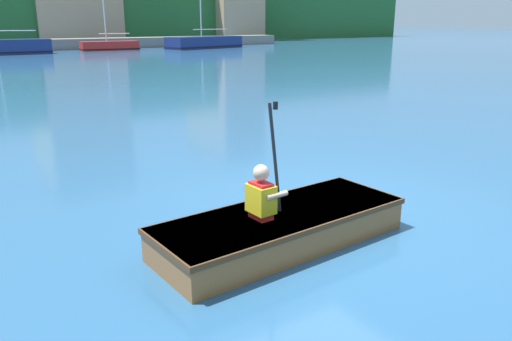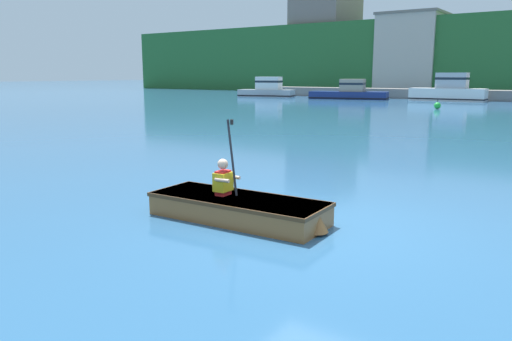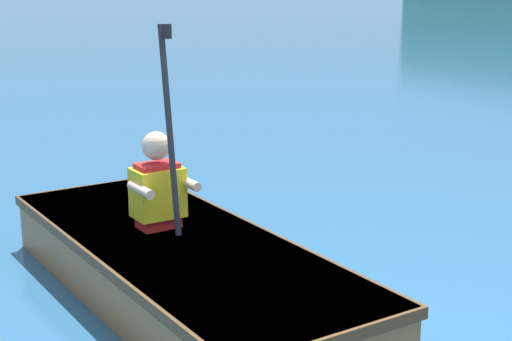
# 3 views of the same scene
# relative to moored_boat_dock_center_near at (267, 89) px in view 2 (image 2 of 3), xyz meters

# --- Properties ---
(ground_plane) EXTENTS (300.00, 300.00, 0.00)m
(ground_plane) POSITION_rel_moored_boat_dock_center_near_xyz_m (25.21, -36.49, -0.74)
(ground_plane) COLOR #28567F
(waterfront_warehouse_left) EXTENTS (7.38, 8.76, 14.74)m
(waterfront_warehouse_left) POSITION_rel_moored_boat_dock_center_near_xyz_m (-3.79, 20.00, 6.64)
(waterfront_warehouse_left) COLOR #75665B
(waterfront_warehouse_left) RESTS_ON ground
(waterfront_office_block_center) EXTENTS (7.29, 11.24, 9.40)m
(waterfront_office_block_center) POSITION_rel_moored_boat_dock_center_near_xyz_m (8.77, 20.28, 3.97)
(waterfront_office_block_center) COLOR #B2A899
(waterfront_office_block_center) RESTS_ON ground
(moored_boat_dock_center_near) EXTENTS (5.98, 3.05, 2.02)m
(moored_boat_dock_center_near) POSITION_rel_moored_boat_dock_center_near_xyz_m (0.00, 0.00, 0.00)
(moored_boat_dock_center_near) COLOR #9EA3A8
(moored_boat_dock_center_near) RESTS_ON ground
(moored_boat_dock_center_far) EXTENTS (7.38, 3.74, 1.83)m
(moored_boat_dock_center_far) POSITION_rel_moored_boat_dock_center_near_xyz_m (9.08, 0.08, -0.14)
(moored_boat_dock_center_far) COLOR navy
(moored_boat_dock_center_far) RESTS_ON ground
(moored_boat_dock_east_inner) EXTENTS (6.28, 1.90, 2.40)m
(moored_boat_dock_east_inner) POSITION_rel_moored_boat_dock_center_near_xyz_m (17.39, 2.06, 0.13)
(moored_boat_dock_east_inner) COLOR white
(moored_boat_dock_east_inner) RESTS_ON ground
(rowboat_foreground) EXTENTS (3.01, 1.19, 0.37)m
(rowboat_foreground) POSITION_rel_moored_boat_dock_center_near_xyz_m (24.02, -36.93, -0.53)
(rowboat_foreground) COLOR #935B2D
(rowboat_foreground) RESTS_ON ground
(person_paddler) EXTENTS (0.39, 0.37, 1.22)m
(person_paddler) POSITION_rel_moored_boat_dock_center_near_xyz_m (23.70, -36.95, -0.11)
(person_paddler) COLOR red
(person_paddler) RESTS_ON rowboat_foreground
(channel_buoy) EXTENTS (0.44, 0.44, 0.72)m
(channel_buoy) POSITION_rel_moored_boat_dock_center_near_xyz_m (19.43, -8.84, -0.52)
(channel_buoy) COLOR green
(channel_buoy) RESTS_ON ground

